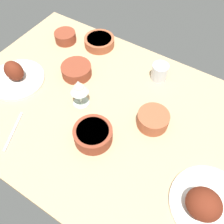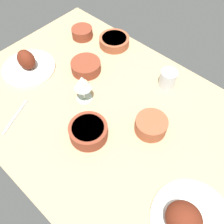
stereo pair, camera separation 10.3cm
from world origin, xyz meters
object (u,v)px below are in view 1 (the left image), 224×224
plate_center_main (16,76)px  fork_loose (14,131)px  water_tumbler (160,72)px  bowl_onions (99,41)px  bowl_sauce (94,135)px  bowl_potatoes (153,119)px  wine_glass (79,88)px  bowl_pasta (65,36)px  plate_far_side (207,204)px  bowl_cream (76,70)px

plate_center_main → fork_loose: bearing=-48.2°
water_tumbler → bowl_onions: bearing=173.0°
water_tumbler → fork_loose: bearing=-121.9°
bowl_sauce → bowl_potatoes: bearing=49.7°
plate_center_main → bowl_sauce: (48.55, -6.48, 0.48)cm
bowl_sauce → wine_glass: size_ratio=1.09×
plate_center_main → bowl_onions: bearing=66.1°
bowl_onions → bowl_pasta: bearing=-158.8°
bowl_pasta → wine_glass: (32.15, -29.42, 7.03)cm
bowl_potatoes → plate_far_side: bearing=-34.5°
plate_far_side → fork_loose: plate_far_side is taller
water_tumbler → bowl_pasta: bearing=-177.7°
bowl_onions → bowl_potatoes: bearing=-32.4°
bowl_onions → water_tumbler: 37.15cm
bowl_potatoes → plate_center_main: bearing=-169.2°
wine_glass → water_tumbler: bearing=55.2°
bowl_sauce → wine_glass: bearing=142.1°
plate_far_side → water_tumbler: (-39.10, 45.20, 0.46)cm
plate_far_side → bowl_onions: 90.78cm
wine_glass → plate_center_main: bearing=-170.7°
water_tumbler → fork_loose: 68.68cm
wine_glass → plate_far_side: bearing=-12.6°
bowl_pasta → plate_far_side: bearing=-24.8°
plate_far_side → bowl_sauce: plate_far_side is taller
plate_far_side → plate_center_main: size_ratio=1.06×
plate_far_side → bowl_sauce: bearing=177.8°
bowl_potatoes → wine_glass: (-31.22, -6.88, 6.58)cm
plate_center_main → fork_loose: 28.62cm
bowl_sauce → bowl_onions: bearing=122.2°
bowl_cream → fork_loose: size_ratio=0.78×
bowl_sauce → fork_loose: (-29.55, -14.76, -2.97)cm
bowl_pasta → water_tumbler: size_ratio=1.40×
bowl_pasta → wine_glass: wine_glass is taller
plate_far_side → water_tumbler: bearing=130.9°
plate_center_main → bowl_pasta: plate_center_main is taller
bowl_sauce → plate_far_side: bearing=-2.2°
bowl_cream → bowl_onions: bearing=96.9°
plate_far_side → bowl_potatoes: (-29.83, 20.50, -0.18)cm
plate_far_side → plate_center_main: 94.68cm
plate_center_main → bowl_cream: 27.94cm
bowl_potatoes → bowl_pasta: 67.26cm
plate_far_side → fork_loose: bearing=-170.2°
bowl_potatoes → fork_loose: bowl_potatoes is taller
wine_glass → fork_loose: wine_glass is taller
bowl_cream → wine_glass: 18.92cm
bowl_sauce → bowl_cream: bearing=137.9°
plate_far_side → fork_loose: 76.50cm
bowl_potatoes → bowl_onions: size_ratio=0.82×
plate_far_side → bowl_pasta: 102.67cm
bowl_cream → bowl_pasta: 26.10cm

